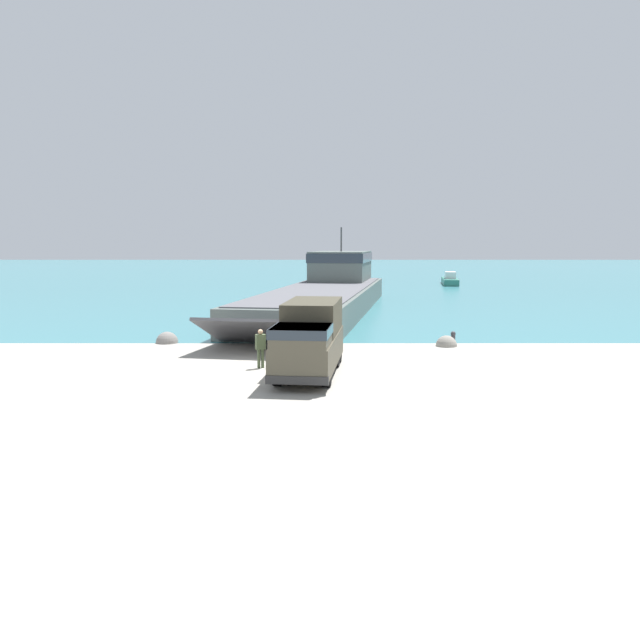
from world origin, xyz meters
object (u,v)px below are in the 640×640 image
Objects in this scene: mooring_bollard at (456,338)px; cargo_crate at (281,373)px; landing_craft at (331,289)px; military_truck at (312,338)px; moored_boat_a at (453,280)px; soldier_on_ramp at (263,346)px.

mooring_bollard is 0.87× the size of cargo_crate.
mooring_bollard is at bearing -61.66° from landing_craft.
military_truck reaches higher than moored_boat_a.
moored_boat_a is 64.01m from cargo_crate.
landing_craft is at bearing 85.30° from cargo_crate.
moored_boat_a is 52.73m from mooring_bollard.
landing_craft is 26.66m from soldier_on_ramp.
soldier_on_ramp is 1.96× the size of cargo_crate.
moored_boat_a reaches higher than mooring_bollard.
military_truck is 0.85× the size of moored_boat_a.
soldier_on_ramp is at bearing -101.08° from moored_boat_a.
military_truck is 11.02m from mooring_bollard.
soldier_on_ramp is at bearing -112.52° from military_truck.
cargo_crate is (-19.68, -60.91, -0.21)m from moored_boat_a.
landing_craft is at bearing 150.84° from soldier_on_ramp.
military_truck reaches higher than mooring_bollard.
cargo_crate is at bearing -99.39° from moored_boat_a.
soldier_on_ramp is 2.26× the size of mooring_bollard.
landing_craft reaches higher than moored_boat_a.
moored_boat_a is at bearing 78.48° from mooring_bollard.
mooring_bollard reaches higher than cargo_crate.
landing_craft reaches higher than soldier_on_ramp.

